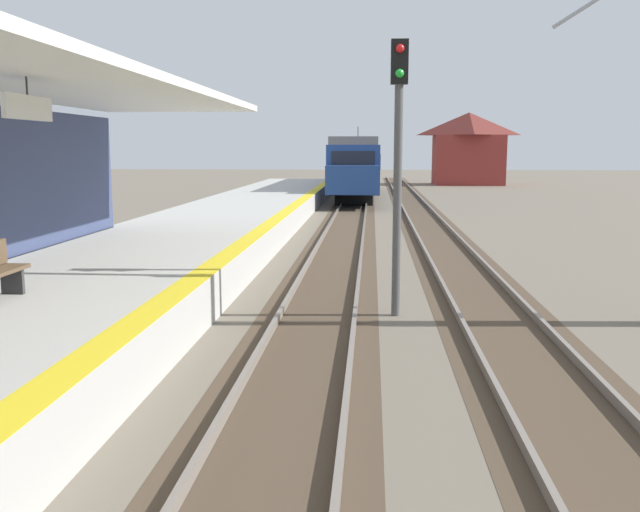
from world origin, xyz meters
TOP-DOWN VIEW (x-y plane):
  - station_platform at (-2.50, 16.00)m, footprint 5.00×80.00m
  - track_pair_nearest_platform at (1.90, 20.00)m, footprint 2.34×120.00m
  - track_pair_middle at (5.30, 20.00)m, footprint 2.34×120.00m
  - approaching_train at (1.90, 48.08)m, footprint 2.93×19.60m
  - rail_signal_post at (3.40, 15.33)m, footprint 0.32×0.34m
  - distant_trackside_house at (11.50, 65.83)m, footprint 6.60×5.28m

SIDE VIEW (x-z plane):
  - track_pair_nearest_platform at x=1.90m, z-range -0.03..0.13m
  - track_pair_middle at x=5.30m, z-range -0.03..0.13m
  - station_platform at x=-2.50m, z-range 0.00..0.90m
  - approaching_train at x=1.90m, z-range -0.20..4.56m
  - rail_signal_post at x=3.40m, z-range 0.59..5.79m
  - distant_trackside_house at x=11.50m, z-range 0.14..6.54m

